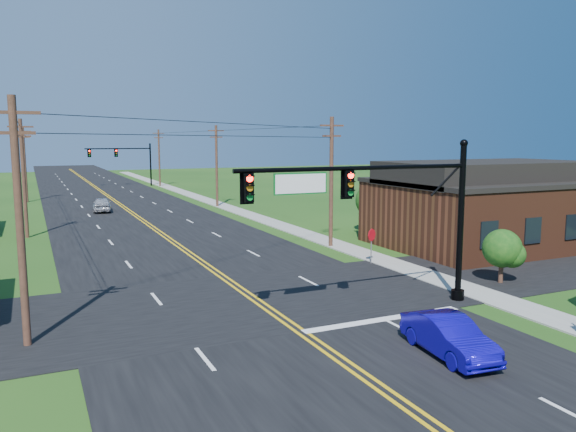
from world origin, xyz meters
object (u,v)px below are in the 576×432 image
signal_mast_far (123,158)px  stop_sign (372,239)px  signal_mast_main (380,204)px  blue_car (449,337)px

signal_mast_far → stop_sign: bearing=-85.6°
signal_mast_main → stop_sign: signal_mast_main is taller
blue_car → signal_mast_far: bearing=95.6°
signal_mast_main → stop_sign: bearing=58.5°
stop_sign → signal_mast_far: bearing=71.6°
signal_mast_main → stop_sign: 10.13m
signal_mast_main → blue_car: 6.63m
blue_car → stop_sign: stop_sign is taller
signal_mast_far → signal_mast_main: bearing=-90.1°
blue_car → stop_sign: size_ratio=1.94×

